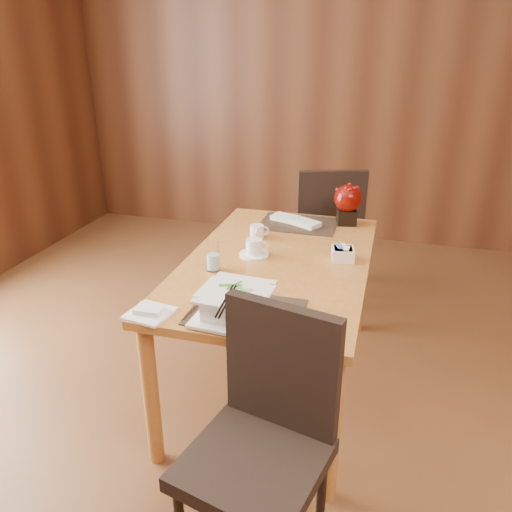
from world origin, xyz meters
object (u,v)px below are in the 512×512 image
(bread_plate, at_px, (149,313))
(near_chair, at_px, (266,427))
(coffee_cup, at_px, (254,248))
(sugar_caddy, at_px, (343,254))
(berry_decor, at_px, (348,202))
(soup_setting, at_px, (236,304))
(far_chair, at_px, (326,229))
(dining_table, at_px, (277,277))
(creamer_jug, at_px, (257,231))
(water_glass, at_px, (213,256))

(bread_plate, distance_m, near_chair, 0.65)
(coffee_cup, relative_size, near_chair, 0.16)
(sugar_caddy, xyz_separation_m, berry_decor, (-0.04, 0.55, 0.10))
(berry_decor, relative_size, near_chair, 0.25)
(soup_setting, distance_m, far_chair, 1.63)
(dining_table, distance_m, bread_plate, 0.77)
(soup_setting, relative_size, far_chair, 0.32)
(near_chair, bearing_deg, far_chair, 105.71)
(soup_setting, bearing_deg, berry_decor, 80.14)
(dining_table, distance_m, soup_setting, 0.62)
(coffee_cup, relative_size, bread_plate, 0.93)
(berry_decor, bearing_deg, sugar_caddy, -85.77)
(far_chair, bearing_deg, bread_plate, 55.04)
(soup_setting, height_order, berry_decor, berry_decor)
(coffee_cup, xyz_separation_m, sugar_caddy, (0.45, 0.06, -0.01))
(dining_table, bearing_deg, creamer_jug, 123.90)
(creamer_jug, relative_size, near_chair, 0.10)
(dining_table, relative_size, bread_plate, 9.10)
(dining_table, relative_size, sugar_caddy, 13.99)
(soup_setting, height_order, water_glass, water_glass)
(water_glass, bearing_deg, dining_table, 36.78)
(dining_table, xyz_separation_m, coffee_cup, (-0.13, 0.02, 0.13))
(dining_table, distance_m, coffee_cup, 0.19)
(dining_table, height_order, berry_decor, berry_decor)
(water_glass, bearing_deg, bread_plate, -102.26)
(dining_table, height_order, water_glass, water_glass)
(soup_setting, bearing_deg, sugar_caddy, 67.36)
(coffee_cup, relative_size, berry_decor, 0.64)
(coffee_cup, height_order, far_chair, far_chair)
(soup_setting, relative_size, creamer_jug, 3.18)
(water_glass, bearing_deg, berry_decor, 56.94)
(berry_decor, bearing_deg, coffee_cup, -123.60)
(dining_table, bearing_deg, water_glass, -143.22)
(berry_decor, xyz_separation_m, far_chair, (-0.16, 0.38, -0.32))
(creamer_jug, bearing_deg, berry_decor, 23.69)
(far_chair, bearing_deg, berry_decor, 94.65)
(sugar_caddy, bearing_deg, soup_setting, -116.60)
(creamer_jug, height_order, sugar_caddy, creamer_jug)
(soup_setting, distance_m, berry_decor, 1.27)
(coffee_cup, relative_size, far_chair, 0.15)
(dining_table, xyz_separation_m, berry_decor, (0.28, 0.63, 0.23))
(sugar_caddy, xyz_separation_m, far_chair, (-0.20, 0.92, -0.22))
(soup_setting, height_order, far_chair, far_chair)
(bread_plate, bearing_deg, soup_setting, 11.74)
(soup_setting, xyz_separation_m, far_chair, (0.14, 1.61, -0.24))
(berry_decor, height_order, near_chair, berry_decor)
(water_glass, distance_m, sugar_caddy, 0.65)
(soup_setting, relative_size, coffee_cup, 2.07)
(water_glass, distance_m, creamer_jug, 0.48)
(water_glass, relative_size, bread_plate, 0.91)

